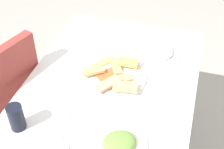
{
  "coord_description": "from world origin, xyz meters",
  "views": [
    {
      "loc": [
        -1.13,
        -0.33,
        1.8
      ],
      "look_at": [
        0.01,
        0.0,
        0.77
      ],
      "focal_mm": 51.03,
      "sensor_mm": 36.0,
      "label": 1
    }
  ],
  "objects_px": {
    "soda_can": "(16,117)",
    "paper_napkin": "(68,133)",
    "dining_chair": "(1,102)",
    "dining_table": "(112,92)",
    "salad_plate_rice": "(161,52)",
    "fork": "(71,133)",
    "spoon": "(63,131)",
    "salad_plate_greens": "(119,143)",
    "pide_platter": "(113,75)"
  },
  "relations": [
    {
      "from": "soda_can",
      "to": "spoon",
      "type": "distance_m",
      "value": 0.2
    },
    {
      "from": "dining_table",
      "to": "fork",
      "type": "bearing_deg",
      "value": 169.83
    },
    {
      "from": "salad_plate_rice",
      "to": "paper_napkin",
      "type": "relative_size",
      "value": 1.47
    },
    {
      "from": "dining_table",
      "to": "pide_platter",
      "type": "xyz_separation_m",
      "value": [
        0.02,
        0.0,
        0.1
      ]
    },
    {
      "from": "dining_table",
      "to": "dining_chair",
      "type": "bearing_deg",
      "value": 102.12
    },
    {
      "from": "fork",
      "to": "soda_can",
      "type": "bearing_deg",
      "value": 88.75
    },
    {
      "from": "dining_chair",
      "to": "paper_napkin",
      "type": "xyz_separation_m",
      "value": [
        -0.24,
        -0.52,
        0.21
      ]
    },
    {
      "from": "salad_plate_rice",
      "to": "spoon",
      "type": "bearing_deg",
      "value": 155.27
    },
    {
      "from": "dining_table",
      "to": "salad_plate_rice",
      "type": "bearing_deg",
      "value": -35.14
    },
    {
      "from": "soda_can",
      "to": "paper_napkin",
      "type": "relative_size",
      "value": 0.8
    },
    {
      "from": "soda_can",
      "to": "fork",
      "type": "relative_size",
      "value": 0.7
    },
    {
      "from": "spoon",
      "to": "dining_chair",
      "type": "bearing_deg",
      "value": 55.25
    },
    {
      "from": "salad_plate_greens",
      "to": "salad_plate_rice",
      "type": "height_order",
      "value": "salad_plate_greens"
    },
    {
      "from": "dining_chair",
      "to": "paper_napkin",
      "type": "distance_m",
      "value": 0.61
    },
    {
      "from": "pide_platter",
      "to": "salad_plate_rice",
      "type": "relative_size",
      "value": 1.49
    },
    {
      "from": "salad_plate_rice",
      "to": "spoon",
      "type": "relative_size",
      "value": 1.32
    },
    {
      "from": "dining_table",
      "to": "soda_can",
      "type": "distance_m",
      "value": 0.52
    },
    {
      "from": "spoon",
      "to": "salad_plate_rice",
      "type": "bearing_deg",
      "value": -33.74
    },
    {
      "from": "paper_napkin",
      "to": "fork",
      "type": "relative_size",
      "value": 0.88
    },
    {
      "from": "salad_plate_rice",
      "to": "paper_napkin",
      "type": "distance_m",
      "value": 0.71
    },
    {
      "from": "dining_table",
      "to": "pide_platter",
      "type": "bearing_deg",
      "value": 1.46
    },
    {
      "from": "salad_plate_greens",
      "to": "spoon",
      "type": "bearing_deg",
      "value": 89.62
    },
    {
      "from": "pide_platter",
      "to": "fork",
      "type": "height_order",
      "value": "pide_platter"
    },
    {
      "from": "spoon",
      "to": "soda_can",
      "type": "bearing_deg",
      "value": 89.5
    },
    {
      "from": "spoon",
      "to": "dining_table",
      "type": "bearing_deg",
      "value": -24.49
    },
    {
      "from": "salad_plate_greens",
      "to": "fork",
      "type": "xyz_separation_m",
      "value": [
        0.0,
        0.21,
        -0.01
      ]
    },
    {
      "from": "fork",
      "to": "spoon",
      "type": "relative_size",
      "value": 1.02
    },
    {
      "from": "salad_plate_rice",
      "to": "spoon",
      "type": "distance_m",
      "value": 0.71
    },
    {
      "from": "soda_can",
      "to": "paper_napkin",
      "type": "bearing_deg",
      "value": -82.2
    },
    {
      "from": "salad_plate_greens",
      "to": "paper_napkin",
      "type": "distance_m",
      "value": 0.23
    },
    {
      "from": "pide_platter",
      "to": "dining_table",
      "type": "bearing_deg",
      "value": -178.54
    },
    {
      "from": "salad_plate_greens",
      "to": "soda_can",
      "type": "relative_size",
      "value": 1.89
    },
    {
      "from": "dining_chair",
      "to": "spoon",
      "type": "distance_m",
      "value": 0.59
    },
    {
      "from": "pide_platter",
      "to": "soda_can",
      "type": "relative_size",
      "value": 2.74
    },
    {
      "from": "salad_plate_greens",
      "to": "paper_napkin",
      "type": "bearing_deg",
      "value": 89.59
    },
    {
      "from": "salad_plate_rice",
      "to": "soda_can",
      "type": "distance_m",
      "value": 0.84
    },
    {
      "from": "salad_plate_greens",
      "to": "paper_napkin",
      "type": "relative_size",
      "value": 1.51
    },
    {
      "from": "salad_plate_greens",
      "to": "spoon",
      "type": "height_order",
      "value": "salad_plate_greens"
    },
    {
      "from": "pide_platter",
      "to": "salad_plate_greens",
      "type": "xyz_separation_m",
      "value": [
        -0.39,
        -0.14,
        0.0
      ]
    },
    {
      "from": "dining_chair",
      "to": "soda_can",
      "type": "relative_size",
      "value": 7.64
    },
    {
      "from": "pide_platter",
      "to": "salad_plate_greens",
      "type": "distance_m",
      "value": 0.42
    },
    {
      "from": "dining_chair",
      "to": "fork",
      "type": "relative_size",
      "value": 5.35
    },
    {
      "from": "soda_can",
      "to": "paper_napkin",
      "type": "distance_m",
      "value": 0.22
    },
    {
      "from": "dining_table",
      "to": "dining_chair",
      "type": "xyz_separation_m",
      "value": [
        -0.13,
        0.6,
        -0.12
      ]
    },
    {
      "from": "dining_table",
      "to": "spoon",
      "type": "xyz_separation_m",
      "value": [
        -0.37,
        0.1,
        0.09
      ]
    },
    {
      "from": "dining_table",
      "to": "pide_platter",
      "type": "height_order",
      "value": "pide_platter"
    },
    {
      "from": "dining_chair",
      "to": "spoon",
      "type": "height_order",
      "value": "dining_chair"
    },
    {
      "from": "fork",
      "to": "salad_plate_greens",
      "type": "bearing_deg",
      "value": -98.89
    },
    {
      "from": "dining_chair",
      "to": "fork",
      "type": "height_order",
      "value": "dining_chair"
    },
    {
      "from": "fork",
      "to": "spoon",
      "type": "height_order",
      "value": "same"
    }
  ]
}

